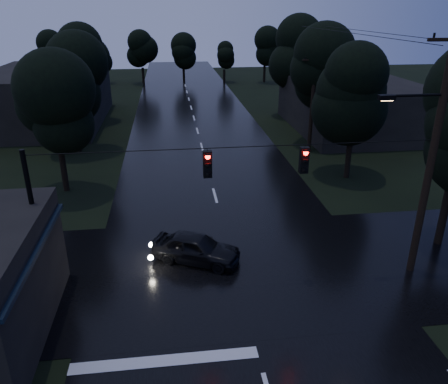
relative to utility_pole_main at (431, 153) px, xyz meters
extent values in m
cube|color=black|center=(-7.41, 19.00, -5.26)|extent=(12.00, 120.00, 0.02)
cube|color=black|center=(-7.41, 1.00, -5.26)|extent=(60.00, 9.00, 0.02)
cube|color=black|center=(-14.41, -2.00, -2.06)|extent=(0.30, 7.00, 0.15)
cylinder|color=black|center=(-14.61, -5.00, -3.76)|extent=(0.10, 0.10, 3.00)
cylinder|color=black|center=(-14.61, 1.00, -3.76)|extent=(0.10, 0.10, 3.00)
cube|color=#FFCD66|center=(-14.46, -3.50, -2.76)|extent=(0.06, 1.60, 0.50)
cube|color=#FFCD66|center=(-14.46, -0.80, -2.76)|extent=(0.06, 1.20, 0.50)
cube|color=black|center=(6.59, 23.00, -3.06)|extent=(10.00, 14.00, 4.40)
cube|color=black|center=(-21.41, 29.00, -2.76)|extent=(10.00, 16.00, 5.00)
cylinder|color=black|center=(0.09, 0.00, -0.26)|extent=(0.30, 0.30, 10.00)
cylinder|color=black|center=(-1.01, 0.00, 2.24)|extent=(2.20, 0.10, 0.10)
cube|color=black|center=(-2.11, 0.00, 2.19)|extent=(0.60, 0.25, 0.18)
cube|color=#FFB266|center=(-2.11, 0.00, 2.09)|extent=(0.45, 0.18, 0.03)
cylinder|color=black|center=(0.89, 17.00, -1.51)|extent=(0.30, 0.30, 7.50)
cube|color=black|center=(0.89, 17.00, 1.64)|extent=(2.00, 0.12, 0.12)
cylinder|color=black|center=(-14.91, 0.00, -2.26)|extent=(0.18, 0.18, 6.00)
cylinder|color=black|center=(-7.41, 0.00, 0.54)|extent=(15.00, 0.03, 0.03)
cube|color=black|center=(-8.61, 0.00, -0.06)|extent=(0.32, 0.25, 1.00)
sphere|color=#FF0C07|center=(-8.61, -0.15, -0.06)|extent=(0.18, 0.18, 0.18)
cube|color=black|center=(-5.01, 0.00, -0.06)|extent=(0.32, 0.25, 1.00)
sphere|color=#FF0C07|center=(-5.01, -0.15, -0.06)|extent=(0.18, 0.18, 0.18)
cylinder|color=black|center=(2.59, 2.00, -3.86)|extent=(0.36, 0.36, 2.80)
cylinder|color=black|center=(-16.41, 11.00, -4.03)|extent=(0.36, 0.36, 2.45)
sphere|color=black|center=(-16.41, 11.00, -1.06)|extent=(3.92, 3.92, 3.92)
sphere|color=black|center=(-16.41, 11.00, -0.01)|extent=(3.92, 3.92, 3.92)
sphere|color=black|center=(-16.41, 11.00, 1.04)|extent=(3.92, 3.92, 3.92)
cylinder|color=black|center=(-17.01, 19.00, -3.95)|extent=(0.36, 0.36, 2.62)
sphere|color=black|center=(-17.01, 19.00, -0.76)|extent=(4.20, 4.20, 4.20)
sphere|color=black|center=(-17.01, 19.00, 0.37)|extent=(4.20, 4.20, 4.20)
sphere|color=black|center=(-17.01, 19.00, 1.49)|extent=(4.20, 4.20, 4.20)
cylinder|color=black|center=(-17.61, 29.00, -3.86)|extent=(0.36, 0.36, 2.80)
sphere|color=black|center=(-17.61, 29.00, -0.46)|extent=(4.48, 4.48, 4.48)
sphere|color=black|center=(-17.61, 29.00, 0.74)|extent=(4.48, 4.48, 4.48)
sphere|color=black|center=(-17.61, 29.00, 1.94)|extent=(4.48, 4.48, 4.48)
cylinder|color=black|center=(1.59, 11.00, -3.95)|extent=(0.36, 0.36, 2.62)
sphere|color=black|center=(1.59, 11.00, -0.76)|extent=(4.20, 4.20, 4.20)
sphere|color=black|center=(1.59, 11.00, 0.37)|extent=(4.20, 4.20, 4.20)
sphere|color=black|center=(1.59, 11.00, 1.49)|extent=(4.20, 4.20, 4.20)
cylinder|color=black|center=(2.19, 19.00, -3.86)|extent=(0.36, 0.36, 2.80)
sphere|color=black|center=(2.19, 19.00, -0.46)|extent=(4.48, 4.48, 4.48)
sphere|color=black|center=(2.19, 19.00, 0.74)|extent=(4.48, 4.48, 4.48)
sphere|color=black|center=(2.19, 19.00, 1.94)|extent=(4.48, 4.48, 4.48)
cylinder|color=black|center=(2.79, 29.00, -3.77)|extent=(0.36, 0.36, 2.97)
sphere|color=black|center=(2.79, 29.00, -0.16)|extent=(4.76, 4.76, 4.76)
sphere|color=black|center=(2.79, 29.00, 1.12)|extent=(4.76, 4.76, 4.76)
sphere|color=black|center=(2.79, 29.00, 2.39)|extent=(4.76, 4.76, 4.76)
imported|color=black|center=(-9.01, 1.86, -4.59)|extent=(4.20, 3.06, 1.33)
camera|label=1|loc=(-9.89, -14.87, 5.18)|focal=35.00mm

